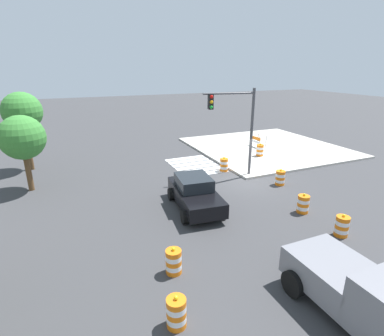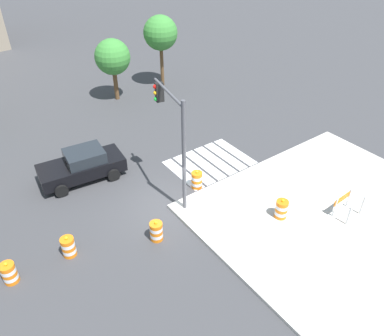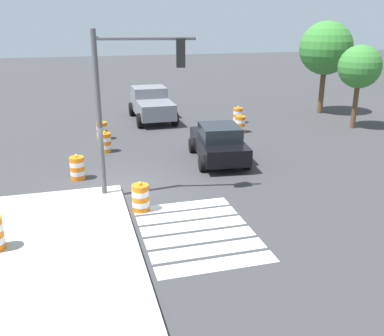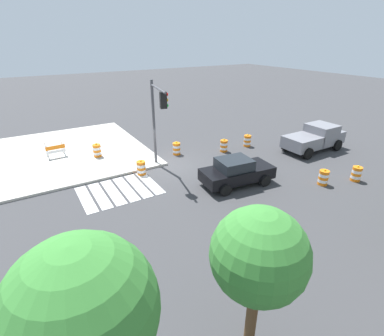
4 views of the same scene
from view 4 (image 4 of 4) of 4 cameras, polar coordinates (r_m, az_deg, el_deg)
ground_plane at (r=19.83m, az=-4.82°, el=0.58°), size 120.00×120.00×0.00m
sidewalk_corner at (r=23.76m, az=-24.67°, el=2.67°), size 12.00×12.00×0.15m
crosswalk_stripes at (r=17.04m, az=-14.16°, el=-4.34°), size 4.35×3.20×0.02m
sports_car at (r=17.12m, az=8.80°, el=-0.68°), size 4.48×2.50×1.63m
pickup_truck at (r=24.19m, az=23.32°, el=5.55°), size 5.15×2.34×1.92m
traffic_barrel_near_corner at (r=22.15m, az=6.34°, el=4.39°), size 0.56×0.56×1.02m
traffic_barrel_crosswalk_end at (r=21.48m, az=-3.08°, el=3.86°), size 0.56×0.56×1.02m
traffic_barrel_median_near at (r=18.70m, az=24.60°, el=-1.73°), size 0.56×0.56×1.02m
traffic_barrel_median_far at (r=23.54m, az=10.91°, el=5.32°), size 0.56×0.56×1.02m
traffic_barrel_far_curb at (r=18.52m, az=-10.02°, el=0.00°), size 0.56×0.56×1.02m
traffic_barrel_lane_center at (r=20.12m, az=29.79°, el=-1.00°), size 0.56×0.56×1.02m
traffic_barrel_on_sidewalk at (r=21.76m, az=-18.29°, el=3.32°), size 0.56×0.56×1.02m
construction_barricade at (r=22.80m, az=-25.45°, el=3.40°), size 1.30×0.84×1.00m
traffic_light_pole at (r=17.81m, az=-6.86°, el=11.00°), size 0.82×3.24×5.50m
street_tree_streetside_near at (r=5.42m, az=-20.97°, el=-24.99°), size 2.53×2.53×5.33m
street_tree_corner_lot at (r=7.57m, az=13.13°, el=-16.58°), size 2.48×2.48×4.39m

